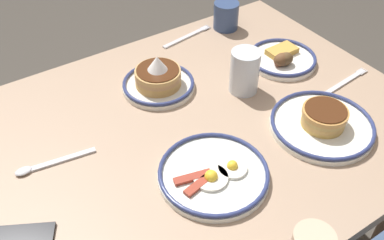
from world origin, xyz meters
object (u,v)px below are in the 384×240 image
Objects in this scene: cell_phone at (17,240)px; tea_spoon at (45,165)px; plate_center_pancakes at (282,58)px; fork_near at (346,81)px; plate_far_side at (214,174)px; fork_far at (187,36)px; plate_far_companion at (322,123)px; plate_near_main at (158,80)px; coffee_mug at (226,15)px; drinking_glass at (244,73)px.

tea_spoon reaches higher than cell_phone.
plate_center_pancakes is at bearing -178.92° from tea_spoon.
fork_near is at bearing 116.97° from plate_center_pancakes.
plate_far_side is 0.62m from fork_far.
plate_far_companion is 0.57m from fork_far.
plate_near_main is at bearing -163.29° from tea_spoon.
coffee_mug is at bearing -158.99° from tea_spoon.
drinking_glass is (0.07, -0.24, 0.04)m from plate_far_companion.
plate_center_pancakes is 1.45× the size of cell_phone.
coffee_mug reaches higher than tea_spoon.
plate_far_companion is 0.76m from cell_phone.
plate_far_companion reaches higher than fork_near.
plate_center_pancakes is at bearing -167.81° from drinking_glass.
plate_far_companion is 2.12× the size of drinking_glass.
coffee_mug is at bearing -123.94° from cell_phone.
plate_far_companion is at bearing 176.86° from plate_far_side.
plate_near_main is 0.39m from plate_center_pancakes.
coffee_mug is 0.15m from fork_far.
coffee_mug is 0.81× the size of cell_phone.
plate_far_companion is 0.33m from plate_far_side.
fork_far is at bearing -85.60° from plate_far_companion.
plate_far_side is 1.28× the size of fork_far.
plate_center_pancakes reaches higher than tea_spoon.
plate_far_companion is at bearing 26.18° from fork_near.
coffee_mug is 0.93× the size of drinking_glass.
drinking_glass is 0.33m from fork_far.
cell_phone is (0.69, 0.14, -0.05)m from drinking_glass.
plate_near_main is 0.40m from coffee_mug.
plate_center_pancakes is 0.20m from fork_near.
coffee_mug reaches higher than fork_near.
plate_far_companion is at bearing 124.83° from plate_near_main.
drinking_glass is at bearing 12.19° from plate_center_pancakes.
plate_near_main is at bearing -55.17° from plate_far_companion.
coffee_mug is at bearing -154.79° from plate_near_main.
plate_near_main is 0.29m from fork_far.
cell_phone is at bearing 27.83° from coffee_mug.
tea_spoon reaches higher than fork_far.
fork_near is (-0.96, -0.00, -0.00)m from cell_phone.
plate_far_companion is at bearing -159.18° from cell_phone.
plate_center_pancakes is at bearing -149.53° from plate_far_side.
fork_far is (-0.02, -0.33, -0.05)m from drinking_glass.
tea_spoon is (0.76, 0.01, -0.01)m from plate_center_pancakes.
plate_center_pancakes is 0.76m from tea_spoon.
plate_center_pancakes is 0.30m from plate_far_companion.
plate_center_pancakes reaches higher than cell_phone.
coffee_mug is 0.58× the size of fork_far.
fork_near is 0.86m from tea_spoon.
fork_near is 0.53m from fork_far.
fork_near is (-0.47, 0.28, -0.03)m from plate_near_main.
plate_far_side is 0.40m from tea_spoon.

